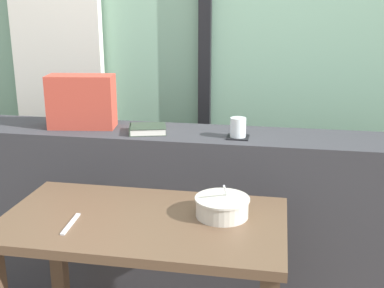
# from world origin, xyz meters

# --- Properties ---
(outdoor_backdrop) EXTENTS (4.80, 0.08, 2.80)m
(outdoor_backdrop) POSITION_xyz_m (0.00, 1.21, 1.40)
(outdoor_backdrop) COLOR #84B293
(outdoor_backdrop) RESTS_ON ground
(curtain_left_panel) EXTENTS (0.56, 0.06, 2.50)m
(curtain_left_panel) POSITION_xyz_m (-0.89, 1.11, 1.25)
(curtain_left_panel) COLOR silver
(curtain_left_panel) RESTS_ON ground
(window_divider_post) EXTENTS (0.07, 0.05, 2.60)m
(window_divider_post) POSITION_xyz_m (-0.00, 1.14, 1.30)
(window_divider_post) COLOR black
(window_divider_post) RESTS_ON ground
(dark_console_ledge) EXTENTS (2.80, 0.35, 0.85)m
(dark_console_ledge) POSITION_xyz_m (0.00, 0.55, 0.43)
(dark_console_ledge) COLOR #38383D
(dark_console_ledge) RESTS_ON ground
(breakfast_table) EXTENTS (1.05, 0.58, 0.68)m
(breakfast_table) POSITION_xyz_m (-0.04, -0.07, 0.56)
(breakfast_table) COLOR brown
(breakfast_table) RESTS_ON ground
(coaster_square) EXTENTS (0.10, 0.10, 0.00)m
(coaster_square) POSITION_xyz_m (0.26, 0.50, 0.85)
(coaster_square) COLOR black
(coaster_square) RESTS_ON dark_console_ledge
(juice_glass) EXTENTS (0.07, 0.07, 0.09)m
(juice_glass) POSITION_xyz_m (0.26, 0.50, 0.90)
(juice_glass) COLOR white
(juice_glass) RESTS_ON coaster_square
(closed_book) EXTENTS (0.21, 0.18, 0.03)m
(closed_book) POSITION_xyz_m (-0.18, 0.51, 0.87)
(closed_book) COLOR #334233
(closed_book) RESTS_ON dark_console_ledge
(throw_pillow) EXTENTS (0.34, 0.18, 0.26)m
(throw_pillow) POSITION_xyz_m (-0.52, 0.55, 0.98)
(throw_pillow) COLOR #B74233
(throw_pillow) RESTS_ON dark_console_ledge
(soup_bowl) EXTENTS (0.20, 0.20, 0.14)m
(soup_bowl) POSITION_xyz_m (0.25, -0.00, 0.72)
(soup_bowl) COLOR beige
(soup_bowl) RESTS_ON breakfast_table
(fork_utensil) EXTENTS (0.03, 0.17, 0.01)m
(fork_utensil) POSITION_xyz_m (-0.28, -0.17, 0.69)
(fork_utensil) COLOR silver
(fork_utensil) RESTS_ON breakfast_table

